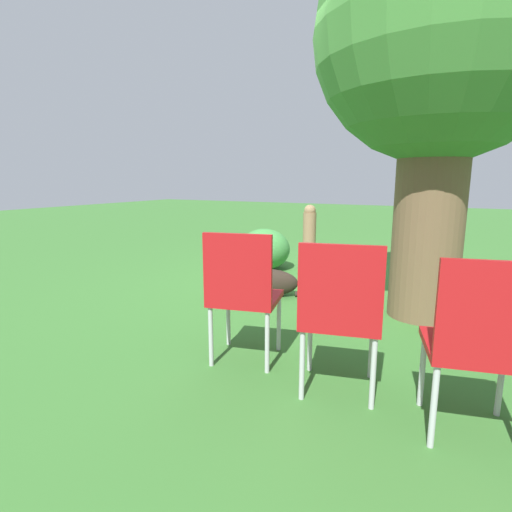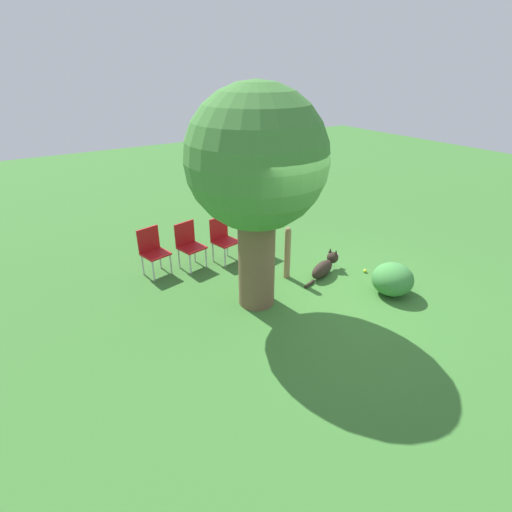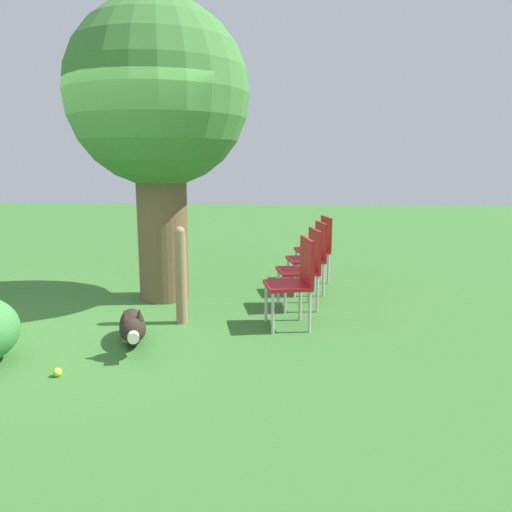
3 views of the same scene
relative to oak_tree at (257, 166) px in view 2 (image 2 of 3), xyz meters
name	(u,v)px [view 2 (image 2 of 3)]	position (x,y,z in m)	size (l,w,h in m)	color
ground_plane	(314,300)	(-0.49, -0.84, -2.29)	(30.00, 30.00, 0.00)	#38702D
oak_tree	(257,166)	(0.00, 0.00, 0.00)	(2.08, 2.08, 3.43)	brown
dog	(325,267)	(0.11, -1.60, -2.13)	(0.49, 1.11, 0.42)	#2D231C
fence_post	(287,253)	(0.42, -0.94, -1.79)	(0.12, 0.12, 1.00)	#937551
red_chair_0	(255,231)	(1.58, -0.97, -1.78)	(0.51, 0.52, 0.89)	#B21419
red_chair_1	(223,237)	(1.68, -0.29, -1.78)	(0.51, 0.52, 0.89)	#B21419
red_chair_2	(189,242)	(1.79, 0.39, -1.78)	(0.51, 0.52, 0.89)	#B21419
red_chair_3	(153,249)	(1.90, 1.07, -1.78)	(0.51, 0.52, 0.89)	#B21419
tennis_ball	(365,271)	(-0.25, -2.30, -2.26)	(0.07, 0.07, 0.07)	#CCE033
low_shrub	(393,279)	(-1.03, -2.10, -2.01)	(0.70, 0.70, 0.56)	#3D843D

